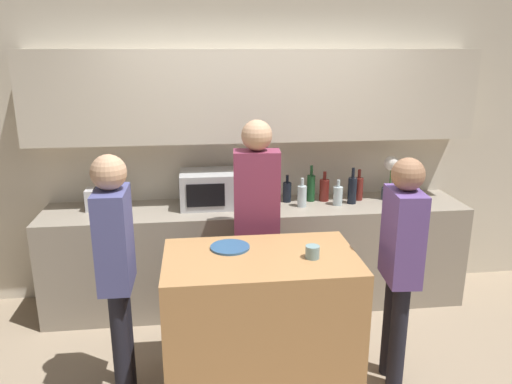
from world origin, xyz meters
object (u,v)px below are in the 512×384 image
at_px(bottle_1, 302,196).
at_px(plate_on_island, 230,247).
at_px(potted_plant, 390,178).
at_px(bottle_2, 311,187).
at_px(bottle_4, 338,195).
at_px(toaster, 102,199).
at_px(bottle_3, 324,190).
at_px(bottle_0, 287,192).
at_px(person_center, 257,211).
at_px(bottle_6, 358,188).
at_px(bottle_5, 352,190).
at_px(microwave, 211,189).
at_px(person_right, 116,260).
at_px(cup_0, 312,252).
at_px(person_left, 401,256).

xyz_separation_m(bottle_1, plate_on_island, (-0.68, -0.94, -0.05)).
relative_size(potted_plant, bottle_2, 1.23).
xyz_separation_m(bottle_1, bottle_4, (0.32, 0.01, -0.01)).
bearing_deg(toaster, bottle_3, 0.61).
distance_m(bottle_0, person_center, 0.70).
bearing_deg(plate_on_island, bottle_4, 43.67).
bearing_deg(bottle_6, bottle_5, -133.09).
relative_size(bottle_1, bottle_2, 0.78).
height_order(microwave, potted_plant, potted_plant).
bearing_deg(plate_on_island, person_center, 63.76).
height_order(person_center, person_right, person_center).
bearing_deg(person_right, bottle_1, 128.36).
bearing_deg(potted_plant, toaster, -180.00).
bearing_deg(bottle_0, bottle_3, -1.20).
distance_m(microwave, cup_0, 1.41).
bearing_deg(cup_0, bottle_6, 60.94).
xyz_separation_m(potted_plant, person_right, (-2.22, -1.21, -0.14)).
distance_m(potted_plant, bottle_5, 0.39).
height_order(bottle_1, bottle_5, bottle_5).
relative_size(bottle_0, bottle_1, 0.97).
relative_size(bottle_4, person_right, 0.14).
height_order(microwave, bottle_4, microwave).
bearing_deg(potted_plant, bottle_6, 178.11).
distance_m(potted_plant, person_right, 2.53).
relative_size(plate_on_island, person_right, 0.16).
height_order(bottle_3, plate_on_island, bottle_3).
relative_size(potted_plant, person_right, 0.24).
bearing_deg(plate_on_island, bottle_0, 62.05).
xyz_separation_m(potted_plant, bottle_1, (-0.82, -0.12, -0.10)).
relative_size(bottle_5, person_right, 0.20).
bearing_deg(toaster, bottle_1, -4.11).
bearing_deg(microwave, person_right, -117.45).
relative_size(bottle_5, plate_on_island, 1.22).
distance_m(potted_plant, person_center, 1.40).
relative_size(microwave, bottle_0, 2.14).
relative_size(person_center, person_right, 1.06).
xyz_separation_m(microwave, bottle_4, (1.09, -0.11, -0.06)).
bearing_deg(cup_0, toaster, 139.37).
xyz_separation_m(plate_on_island, cup_0, (0.50, -0.22, 0.03)).
bearing_deg(bottle_4, cup_0, -112.95).
bearing_deg(bottle_5, toaster, 177.73).
xyz_separation_m(person_left, person_center, (-0.85, 0.71, 0.10)).
bearing_deg(bottle_3, bottle_5, -25.25).
bearing_deg(cup_0, bottle_1, 81.22).
bearing_deg(cup_0, person_center, 110.87).
distance_m(potted_plant, bottle_4, 0.53).
bearing_deg(bottle_5, bottle_3, 154.75).
bearing_deg(toaster, person_left, -31.89).
bearing_deg(toaster, bottle_0, 1.00).
height_order(microwave, bottle_5, bottle_5).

